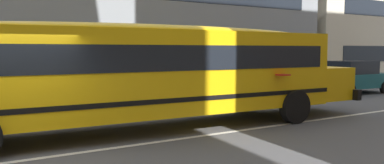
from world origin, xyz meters
TOP-DOWN VIEW (x-y plane):
  - ground_plane at (0.00, 0.00)m, footprint 400.00×400.00m
  - lane_centreline at (0.00, 0.00)m, footprint 110.00×0.16m
  - school_bus at (3.69, 1.37)m, footprint 12.88×3.34m
  - parked_car_teal_mid_block at (15.96, 4.13)m, footprint 3.95×1.97m

SIDE VIEW (x-z plane):
  - ground_plane at x=0.00m, z-range 0.00..0.00m
  - lane_centreline at x=0.00m, z-range 0.00..0.01m
  - parked_car_teal_mid_block at x=15.96m, z-range 0.02..1.66m
  - school_bus at x=3.69m, z-range 0.27..3.13m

